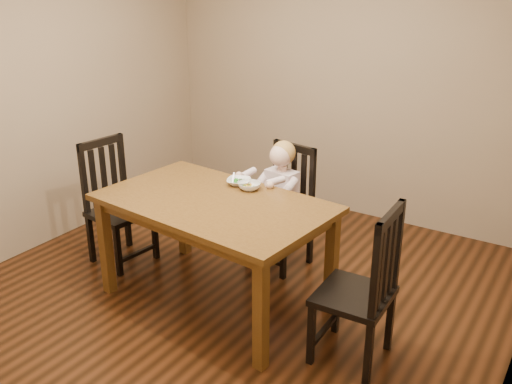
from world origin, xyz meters
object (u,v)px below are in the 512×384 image
Objects in this scene: toddler at (280,193)px; bowl_veg at (249,186)px; dining_table at (214,213)px; chair_right at (362,290)px; bowl_peas at (239,182)px; chair_child at (284,209)px; chair_left at (116,204)px.

toddler reaches higher than bowl_veg.
dining_table is 1.62× the size of chair_right.
bowl_peas is at bearing 80.84° from toddler.
bowl_veg is at bearing -19.37° from bowl_peas.
chair_child is (0.11, 0.82, -0.24)m from dining_table.
bowl_peas is 0.13m from bowl_veg.
chair_child is 1.75× the size of toddler.
dining_table is 2.96× the size of toddler.
dining_table is at bearing 91.93° from chair_left.
toddler is at bearing 88.85° from bowl_veg.
bowl_veg is (0.13, -0.04, 0.00)m from bowl_peas.
toddler is 0.47m from bowl_peas.
chair_child is 1.41m from chair_right.
dining_table is 1.69× the size of chair_child.
toddler is (1.23, 0.67, 0.14)m from chair_left.
chair_right is at bearing 92.78° from chair_left.
dining_table is at bearing 91.31° from toddler.
chair_right is (2.32, -0.17, 0.01)m from chair_left.
toddler is at bearing 82.18° from dining_table.
chair_child is at bearing 127.37° from chair_left.
chair_right reaches higher than chair_left.
chair_left reaches higher than toddler.
chair_left is 1.41m from toddler.
dining_table is at bearing 84.64° from chair_right.
bowl_peas reaches higher than dining_table.
chair_child is 0.16m from toddler.
chair_left is 1.80× the size of toddler.
chair_left is at bearing -169.81° from bowl_veg.
bowl_veg is (-0.01, -0.45, 0.21)m from toddler.
toddler reaches higher than dining_table.
toddler is 3.23× the size of bowl_peas.
bowl_peas is at bearing 81.84° from chair_child.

